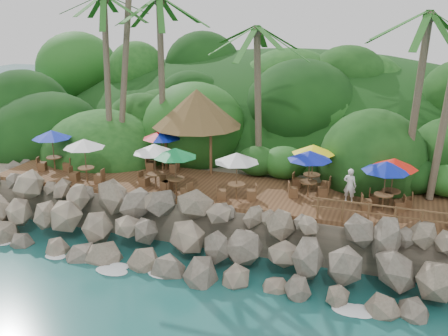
% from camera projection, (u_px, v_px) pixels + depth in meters
% --- Properties ---
extents(ground, '(140.00, 140.00, 0.00)m').
position_uv_depth(ground, '(177.00, 281.00, 22.21)').
color(ground, '#19514F').
rests_on(ground, ground).
extents(land_base, '(32.00, 25.20, 2.10)m').
position_uv_depth(land_base, '(272.00, 160.00, 36.25)').
color(land_base, gray).
rests_on(land_base, ground).
extents(jungle_hill, '(44.80, 28.00, 15.40)m').
position_uv_depth(jungle_hill, '(294.00, 148.00, 43.29)').
color(jungle_hill, '#143811').
rests_on(jungle_hill, ground).
extents(seawall, '(29.00, 4.00, 2.30)m').
position_uv_depth(seawall, '(195.00, 239.00, 23.66)').
color(seawall, gray).
rests_on(seawall, ground).
extents(terrace, '(26.00, 5.00, 0.20)m').
position_uv_depth(terrace, '(224.00, 190.00, 26.93)').
color(terrace, brown).
rests_on(terrace, land_base).
extents(jungle_foliage, '(44.00, 16.00, 12.00)m').
position_uv_depth(jungle_foliage, '(267.00, 178.00, 35.67)').
color(jungle_foliage, '#143811').
rests_on(jungle_foliage, ground).
extents(foam_line, '(25.20, 0.80, 0.06)m').
position_uv_depth(foam_line, '(180.00, 277.00, 22.47)').
color(foam_line, white).
rests_on(foam_line, ground).
extents(palapa, '(5.29, 5.29, 4.60)m').
position_uv_depth(palapa, '(197.00, 108.00, 29.76)').
color(palapa, brown).
rests_on(palapa, ground).
extents(dining_clusters, '(24.34, 5.43, 2.41)m').
position_uv_depth(dining_clusters, '(232.00, 154.00, 25.88)').
color(dining_clusters, brown).
rests_on(dining_clusters, terrace).
extents(railing, '(7.20, 0.10, 1.00)m').
position_uv_depth(railing, '(395.00, 215.00, 21.82)').
color(railing, brown).
rests_on(railing, terrace).
extents(waiter, '(0.69, 0.52, 1.72)m').
position_uv_depth(waiter, '(350.00, 186.00, 24.68)').
color(waiter, white).
rests_on(waiter, terrace).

